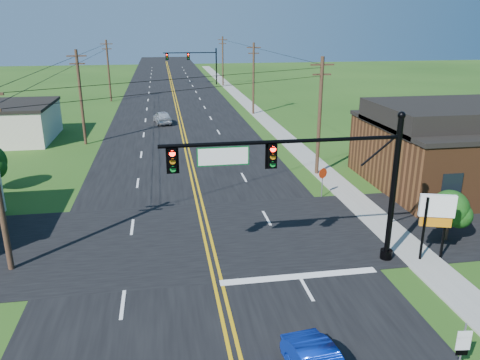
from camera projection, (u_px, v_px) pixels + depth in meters
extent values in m
cube|color=black|center=(177.00, 113.00, 61.43)|extent=(16.00, 220.00, 0.04)
cube|color=black|center=(204.00, 237.00, 25.90)|extent=(70.00, 10.00, 0.04)
cube|color=gray|center=(272.00, 126.00, 53.72)|extent=(2.00, 160.00, 0.08)
cylinder|color=black|center=(393.00, 192.00, 22.40)|extent=(0.28, 0.28, 7.20)
cylinder|color=black|center=(386.00, 254.00, 23.47)|extent=(0.60, 0.60, 0.50)
sphere|color=black|center=(402.00, 115.00, 21.23)|extent=(0.36, 0.36, 0.36)
cylinder|color=black|center=(283.00, 142.00, 20.68)|extent=(11.00, 0.18, 0.18)
cube|color=#04541C|center=(223.00, 156.00, 20.43)|extent=(2.30, 0.06, 0.85)
cylinder|color=black|center=(216.00, 65.00, 89.72)|extent=(0.28, 0.28, 7.20)
cylinder|color=black|center=(217.00, 83.00, 90.79)|extent=(0.60, 0.60, 0.50)
sphere|color=black|center=(216.00, 45.00, 88.54)|extent=(0.36, 0.36, 0.36)
cylinder|color=black|center=(190.00, 53.00, 88.17)|extent=(10.00, 0.18, 0.18)
cube|color=#04541C|center=(173.00, 56.00, 87.85)|extent=(2.30, 0.06, 0.85)
cube|color=#552F18|center=(470.00, 155.00, 33.95)|extent=(14.00, 11.00, 4.40)
cube|color=black|center=(475.00, 123.00, 33.21)|extent=(14.20, 11.20, 0.30)
cylinder|color=#332417|center=(81.00, 98.00, 44.49)|extent=(0.28, 0.28, 9.00)
cube|color=#332417|center=(76.00, 56.00, 43.25)|extent=(1.80, 0.12, 0.12)
cube|color=#332417|center=(77.00, 64.00, 43.47)|extent=(1.40, 0.12, 0.12)
cylinder|color=#332417|center=(109.00, 71.00, 69.74)|extent=(0.28, 0.28, 9.00)
cube|color=#332417|center=(106.00, 44.00, 68.50)|extent=(1.80, 0.12, 0.12)
cube|color=#332417|center=(107.00, 49.00, 68.72)|extent=(1.40, 0.12, 0.12)
cylinder|color=#332417|center=(319.00, 118.00, 35.36)|extent=(0.28, 0.28, 9.00)
cube|color=#332417|center=(322.00, 65.00, 34.12)|extent=(1.80, 0.12, 0.12)
cube|color=#332417|center=(322.00, 74.00, 34.34)|extent=(1.40, 0.12, 0.12)
cylinder|color=#332417|center=(253.00, 79.00, 59.67)|extent=(0.28, 0.28, 9.00)
cube|color=#332417|center=(254.00, 47.00, 58.43)|extent=(1.80, 0.12, 0.12)
cube|color=#332417|center=(254.00, 53.00, 58.65)|extent=(1.40, 0.12, 0.12)
cylinder|color=#332417|center=(223.00, 61.00, 87.72)|extent=(0.28, 0.28, 9.00)
cube|color=#332417|center=(223.00, 40.00, 86.48)|extent=(1.80, 0.12, 0.12)
cube|color=#332417|center=(223.00, 44.00, 86.70)|extent=(1.40, 0.12, 0.12)
cylinder|color=#332417|center=(370.00, 147.00, 41.21)|extent=(0.24, 0.24, 1.85)
sphere|color=#17390D|center=(372.00, 128.00, 40.68)|extent=(3.00, 3.00, 3.00)
cylinder|color=#332417|center=(447.00, 229.00, 25.40)|extent=(0.24, 0.24, 1.32)
sphere|color=#17390D|center=(450.00, 208.00, 25.02)|extent=(2.00, 2.00, 2.00)
imported|color=silver|center=(162.00, 118.00, 55.05)|extent=(2.40, 4.53, 1.47)
cylinder|color=slate|center=(462.00, 349.00, 15.55)|extent=(0.07, 0.07, 1.97)
cube|color=white|center=(465.00, 335.00, 15.34)|extent=(0.49, 0.09, 0.27)
cube|color=white|center=(463.00, 344.00, 15.46)|extent=(0.49, 0.09, 0.49)
cube|color=black|center=(462.00, 353.00, 15.57)|extent=(0.40, 0.08, 0.20)
cylinder|color=slate|center=(322.00, 184.00, 31.61)|extent=(0.09, 0.09, 1.95)
cylinder|color=#B62B0A|center=(323.00, 173.00, 31.34)|extent=(0.69, 0.34, 0.74)
cylinder|color=black|center=(424.00, 229.00, 22.89)|extent=(0.16, 0.16, 3.36)
cylinder|color=black|center=(445.00, 228.00, 23.06)|extent=(0.16, 0.16, 3.36)
cube|color=white|center=(438.00, 206.00, 22.59)|extent=(1.67, 0.73, 1.12)
cube|color=#CC720C|center=(435.00, 222.00, 22.86)|extent=(1.49, 0.65, 0.47)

